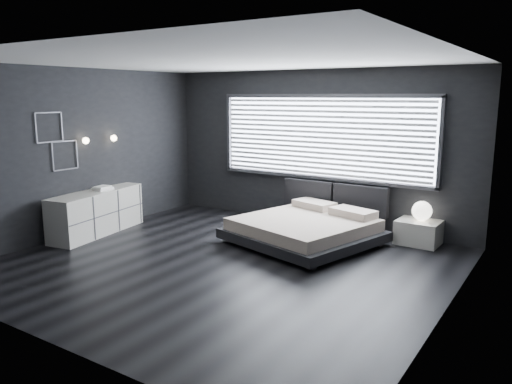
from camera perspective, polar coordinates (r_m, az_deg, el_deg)
The scene contains 12 objects.
room at distance 6.81m, azimuth -3.91°, elevation 2.98°, with size 6.04×6.00×2.80m.
window at distance 8.99m, azimuth 7.55°, elevation 6.21°, with size 4.14×0.09×1.52m.
headboard at distance 8.97m, azimuth 8.89°, elevation -0.56°, with size 1.96×0.16×0.52m.
sconce_near at distance 8.85m, azimuth -18.89°, elevation 5.57°, with size 0.18×0.11×0.11m.
sconce_far at distance 9.23m, azimuth -15.96°, elevation 5.94°, with size 0.18×0.11×0.11m.
wall_art_upper at distance 8.55m, azimuth -22.55°, elevation 6.84°, with size 0.01×0.48×0.48m.
wall_art_lower at distance 8.74m, azimuth -20.98°, elevation 3.92°, with size 0.01×0.48×0.48m.
bed at distance 8.06m, azimuth 5.63°, elevation -4.16°, with size 2.48×2.42×0.53m.
nightstand at distance 8.43m, azimuth 18.08°, elevation -4.38°, with size 0.66×0.55×0.38m, color silver.
orb_lamp at distance 8.36m, azimuth 18.44°, elevation -2.06°, with size 0.31×0.31×0.31m, color white.
dresser at distance 8.99m, azimuth -17.72°, elevation -2.22°, with size 0.82×1.91×0.74m.
book_stack at distance 9.01m, azimuth -17.15°, elevation 0.44°, with size 0.26×0.33×0.06m.
Camera 1 is at (4.06, -5.39, 2.35)m, focal length 35.00 mm.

